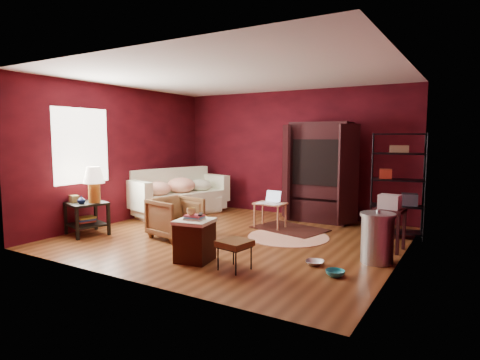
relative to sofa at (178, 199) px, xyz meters
The scene contains 18 objects.
room 2.59m from the sofa, 27.36° to the right, with size 5.54×5.04×2.84m.
sofa is the anchor object (origin of this frame).
armchair 2.07m from the sofa, 51.88° to the right, with size 0.76×0.71×0.78m, color black.
pet_bowl_steel 4.34m from the sofa, 24.92° to the right, with size 0.25×0.06×0.25m, color silver.
pet_bowl_turquoise 4.80m from the sofa, 26.15° to the right, with size 0.24×0.08×0.24m, color teal.
vase 2.46m from the sofa, 93.92° to the right, with size 0.14×0.15×0.14m, color #0D1B43.
mug 3.50m from the sofa, 47.38° to the right, with size 0.13×0.10×0.13m, color #F1D376.
side_table 2.29m from the sofa, 94.09° to the right, with size 0.78×0.78×1.24m.
sofa_cushions 0.12m from the sofa, 150.05° to the left, with size 1.48×2.44×0.96m.
hamper 3.48m from the sofa, 46.62° to the right, with size 0.56×0.56×0.69m.
footstool 4.01m from the sofa, 39.80° to the right, with size 0.45×0.45×0.40m.
rug_round 3.05m from the sofa, 11.17° to the right, with size 1.54×1.54×0.01m.
rug_oriental 2.78m from the sofa, ahead, with size 1.49×1.16×0.01m.
laptop_desk 2.39m from the sofa, ahead, with size 0.59×0.47×0.72m.
tv_armoire 3.21m from the sofa, 18.99° to the left, with size 1.63×0.89×2.07m.
wire_shelving 4.67m from the sofa, ahead, with size 0.96×0.56×1.83m.
small_stand 4.69m from the sofa, ahead, with size 0.47×0.47×0.88m.
trash_can 4.80m from the sofa, 15.29° to the right, with size 0.57×0.57×0.76m.
Camera 1 is at (3.65, -5.90, 1.77)m, focal length 30.00 mm.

